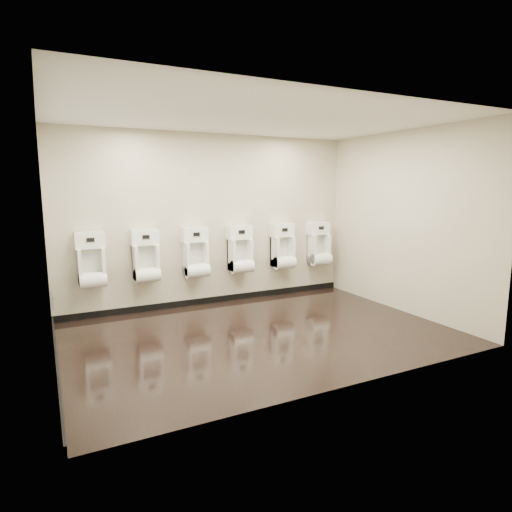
{
  "coord_description": "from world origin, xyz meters",
  "views": [
    {
      "loc": [
        -2.52,
        -4.89,
        1.96
      ],
      "look_at": [
        0.21,
        0.55,
        0.96
      ],
      "focal_mm": 30.0,
      "sensor_mm": 36.0,
      "label": 1
    }
  ],
  "objects_px": {
    "urinal_1": "(146,260)",
    "urinal_0": "(91,264)",
    "urinal_4": "(283,249)",
    "urinal_2": "(196,256)",
    "access_panel": "(52,298)",
    "urinal_3": "(240,253)",
    "urinal_5": "(319,247)"
  },
  "relations": [
    {
      "from": "urinal_2",
      "to": "urinal_0",
      "type": "bearing_deg",
      "value": 180.0
    },
    {
      "from": "urinal_3",
      "to": "urinal_4",
      "type": "xyz_separation_m",
      "value": [
        0.83,
        0.0,
        0.0
      ]
    },
    {
      "from": "urinal_5",
      "to": "urinal_1",
      "type": "bearing_deg",
      "value": 180.0
    },
    {
      "from": "urinal_2",
      "to": "urinal_4",
      "type": "relative_size",
      "value": 1.0
    },
    {
      "from": "access_panel",
      "to": "urinal_2",
      "type": "relative_size",
      "value": 0.32
    },
    {
      "from": "urinal_1",
      "to": "urinal_4",
      "type": "height_order",
      "value": "same"
    },
    {
      "from": "urinal_4",
      "to": "access_panel",
      "type": "bearing_deg",
      "value": -173.77
    },
    {
      "from": "urinal_1",
      "to": "urinal_3",
      "type": "bearing_deg",
      "value": 0.0
    },
    {
      "from": "urinal_2",
      "to": "urinal_5",
      "type": "bearing_deg",
      "value": 0.0
    },
    {
      "from": "urinal_0",
      "to": "urinal_5",
      "type": "xyz_separation_m",
      "value": [
        3.98,
        0.0,
        0.0
      ]
    },
    {
      "from": "urinal_2",
      "to": "urinal_5",
      "type": "distance_m",
      "value": 2.4
    },
    {
      "from": "urinal_2",
      "to": "urinal_3",
      "type": "relative_size",
      "value": 1.0
    },
    {
      "from": "access_panel",
      "to": "urinal_5",
      "type": "bearing_deg",
      "value": 5.17
    },
    {
      "from": "urinal_3",
      "to": "urinal_2",
      "type": "bearing_deg",
      "value": 180.0
    },
    {
      "from": "access_panel",
      "to": "urinal_0",
      "type": "xyz_separation_m",
      "value": [
        0.56,
        0.41,
        0.35
      ]
    },
    {
      "from": "access_panel",
      "to": "urinal_4",
      "type": "xyz_separation_m",
      "value": [
        3.76,
        0.41,
        0.35
      ]
    },
    {
      "from": "urinal_4",
      "to": "urinal_3",
      "type": "bearing_deg",
      "value": 180.0
    },
    {
      "from": "urinal_2",
      "to": "urinal_4",
      "type": "height_order",
      "value": "same"
    },
    {
      "from": "access_panel",
      "to": "urinal_5",
      "type": "height_order",
      "value": "urinal_5"
    },
    {
      "from": "urinal_1",
      "to": "urinal_2",
      "type": "bearing_deg",
      "value": 0.0
    },
    {
      "from": "urinal_4",
      "to": "urinal_2",
      "type": "bearing_deg",
      "value": 180.0
    },
    {
      "from": "urinal_1",
      "to": "urinal_0",
      "type": "bearing_deg",
      "value": 180.0
    },
    {
      "from": "urinal_1",
      "to": "urinal_2",
      "type": "relative_size",
      "value": 1.0
    },
    {
      "from": "urinal_0",
      "to": "urinal_4",
      "type": "relative_size",
      "value": 1.0
    },
    {
      "from": "urinal_0",
      "to": "urinal_3",
      "type": "height_order",
      "value": "same"
    },
    {
      "from": "urinal_1",
      "to": "urinal_3",
      "type": "distance_m",
      "value": 1.59
    },
    {
      "from": "urinal_1",
      "to": "urinal_4",
      "type": "bearing_deg",
      "value": 0.0
    },
    {
      "from": "access_panel",
      "to": "urinal_3",
      "type": "height_order",
      "value": "urinal_3"
    },
    {
      "from": "access_panel",
      "to": "urinal_1",
      "type": "height_order",
      "value": "urinal_1"
    },
    {
      "from": "urinal_0",
      "to": "urinal_5",
      "type": "height_order",
      "value": "same"
    },
    {
      "from": "urinal_3",
      "to": "urinal_5",
      "type": "relative_size",
      "value": 1.0
    },
    {
      "from": "urinal_0",
      "to": "urinal_3",
      "type": "distance_m",
      "value": 2.37
    }
  ]
}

